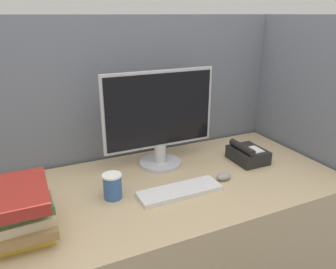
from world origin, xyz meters
TOP-DOWN VIEW (x-y plane):
  - cubicle_panel_rear at (0.00, 0.83)m, footprint 2.08×0.04m
  - cubicle_panel_right at (0.88, 0.43)m, footprint 0.04×0.85m
  - desk at (0.00, 0.40)m, footprint 1.68×0.79m
  - monitor at (0.06, 0.60)m, footprint 0.58×0.22m
  - keyboard at (0.02, 0.30)m, footprint 0.38×0.12m
  - mouse at (0.27, 0.32)m, footprint 0.08×0.05m
  - coffee_cup at (-0.26, 0.38)m, footprint 0.08×0.08m
  - book_stack at (-0.63, 0.30)m, footprint 0.26×0.31m
  - desk_telephone at (0.50, 0.44)m, footprint 0.16×0.19m

SIDE VIEW (x-z plane):
  - desk at x=0.00m, z-range 0.00..0.75m
  - cubicle_panel_rear at x=0.00m, z-range 0.00..1.49m
  - cubicle_panel_right at x=0.88m, z-range 0.00..1.49m
  - keyboard at x=0.02m, z-range 0.75..0.77m
  - mouse at x=0.27m, z-range 0.75..0.78m
  - desk_telephone at x=0.50m, z-range 0.74..0.84m
  - coffee_cup at x=-0.26m, z-range 0.75..0.86m
  - book_stack at x=-0.63m, z-range 0.75..0.93m
  - monitor at x=0.06m, z-range 0.75..1.24m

